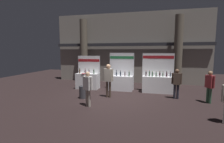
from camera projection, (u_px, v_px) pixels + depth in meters
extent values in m
plane|color=black|center=(116.00, 99.00, 8.86)|extent=(24.70, 24.70, 0.00)
cube|color=gray|center=(129.00, 48.00, 13.40)|extent=(12.35, 0.25, 5.60)
cube|color=#2D2D33|center=(129.00, 45.00, 13.07)|extent=(12.35, 0.20, 0.24)
cylinder|color=#665B4C|center=(84.00, 51.00, 13.55)|extent=(0.59, 0.59, 5.10)
cylinder|color=#665B4C|center=(178.00, 51.00, 11.84)|extent=(0.59, 0.59, 5.10)
cube|color=white|center=(87.00, 81.00, 11.22)|extent=(1.51, 0.60, 1.05)
cube|color=white|center=(89.00, 72.00, 11.47)|extent=(1.59, 0.04, 2.23)
cube|color=maroon|center=(89.00, 60.00, 11.36)|extent=(1.54, 0.01, 0.18)
cylinder|color=#472D14|center=(80.00, 71.00, 11.17)|extent=(0.07, 0.07, 0.27)
cylinder|color=#472D14|center=(80.00, 69.00, 11.15)|extent=(0.03, 0.03, 0.09)
cylinder|color=black|center=(80.00, 68.00, 11.14)|extent=(0.03, 0.03, 0.02)
cylinder|color=black|center=(85.00, 71.00, 11.24)|extent=(0.06, 0.06, 0.25)
cylinder|color=black|center=(85.00, 69.00, 11.22)|extent=(0.03, 0.03, 0.09)
cylinder|color=red|center=(85.00, 68.00, 11.22)|extent=(0.03, 0.03, 0.02)
cylinder|color=black|center=(89.00, 72.00, 11.02)|extent=(0.06, 0.06, 0.23)
cylinder|color=black|center=(89.00, 70.00, 11.00)|extent=(0.03, 0.03, 0.08)
cylinder|color=gold|center=(89.00, 69.00, 11.00)|extent=(0.03, 0.03, 0.02)
cylinder|color=#19381E|center=(94.00, 72.00, 11.00)|extent=(0.07, 0.07, 0.26)
cylinder|color=#19381E|center=(94.00, 70.00, 10.98)|extent=(0.03, 0.03, 0.06)
cylinder|color=gold|center=(94.00, 69.00, 10.98)|extent=(0.03, 0.03, 0.02)
cube|color=maroon|center=(83.00, 74.00, 11.02)|extent=(0.25, 0.31, 0.02)
cube|color=white|center=(121.00, 83.00, 10.75)|extent=(1.54, 0.60, 0.96)
cube|color=white|center=(122.00, 71.00, 10.99)|extent=(1.62, 0.04, 2.44)
cube|color=#1E6638|center=(122.00, 57.00, 10.86)|extent=(1.57, 0.01, 0.18)
cylinder|color=#19381E|center=(113.00, 74.00, 10.81)|extent=(0.07, 0.07, 0.26)
cylinder|color=#19381E|center=(113.00, 71.00, 10.79)|extent=(0.03, 0.03, 0.06)
cylinder|color=gold|center=(113.00, 71.00, 10.79)|extent=(0.03, 0.03, 0.02)
cylinder|color=black|center=(116.00, 74.00, 10.73)|extent=(0.07, 0.07, 0.28)
cylinder|color=black|center=(116.00, 71.00, 10.71)|extent=(0.03, 0.03, 0.09)
cylinder|color=black|center=(116.00, 70.00, 10.70)|extent=(0.03, 0.03, 0.02)
cylinder|color=black|center=(121.00, 74.00, 10.60)|extent=(0.07, 0.07, 0.26)
cylinder|color=black|center=(121.00, 71.00, 10.58)|extent=(0.03, 0.03, 0.09)
cylinder|color=black|center=(121.00, 71.00, 10.57)|extent=(0.03, 0.03, 0.02)
cylinder|color=black|center=(125.00, 74.00, 10.63)|extent=(0.06, 0.06, 0.23)
cylinder|color=black|center=(125.00, 72.00, 10.61)|extent=(0.03, 0.03, 0.08)
cylinder|color=red|center=(125.00, 71.00, 10.60)|extent=(0.03, 0.03, 0.02)
cylinder|color=#19381E|center=(129.00, 74.00, 10.52)|extent=(0.07, 0.07, 0.27)
cylinder|color=#19381E|center=(129.00, 71.00, 10.50)|extent=(0.03, 0.03, 0.09)
cylinder|color=gold|center=(129.00, 71.00, 10.49)|extent=(0.03, 0.03, 0.02)
cube|color=white|center=(157.00, 85.00, 10.15)|extent=(1.83, 0.60, 1.01)
cube|color=white|center=(158.00, 73.00, 10.40)|extent=(1.92, 0.04, 2.41)
cube|color=maroon|center=(158.00, 57.00, 10.26)|extent=(1.86, 0.01, 0.18)
cylinder|color=black|center=(146.00, 74.00, 10.21)|extent=(0.07, 0.07, 0.27)
cylinder|color=black|center=(146.00, 71.00, 10.19)|extent=(0.03, 0.03, 0.07)
cylinder|color=red|center=(146.00, 71.00, 10.19)|extent=(0.03, 0.03, 0.02)
cylinder|color=#19381E|center=(149.00, 74.00, 10.21)|extent=(0.07, 0.07, 0.28)
cylinder|color=#19381E|center=(149.00, 71.00, 10.19)|extent=(0.03, 0.03, 0.07)
cylinder|color=red|center=(149.00, 70.00, 10.19)|extent=(0.03, 0.03, 0.02)
cylinder|color=#19381E|center=(152.00, 74.00, 10.08)|extent=(0.07, 0.07, 0.25)
cylinder|color=#19381E|center=(152.00, 72.00, 10.06)|extent=(0.03, 0.03, 0.06)
cylinder|color=gold|center=(153.00, 71.00, 10.06)|extent=(0.03, 0.03, 0.02)
cylinder|color=#19381E|center=(156.00, 75.00, 10.04)|extent=(0.07, 0.07, 0.24)
cylinder|color=#19381E|center=(156.00, 72.00, 10.02)|extent=(0.03, 0.03, 0.06)
cylinder|color=red|center=(156.00, 71.00, 10.02)|extent=(0.03, 0.03, 0.02)
cylinder|color=black|center=(160.00, 75.00, 10.06)|extent=(0.07, 0.07, 0.23)
cylinder|color=black|center=(160.00, 72.00, 10.04)|extent=(0.03, 0.03, 0.09)
cylinder|color=gold|center=(160.00, 71.00, 10.03)|extent=(0.03, 0.03, 0.02)
cylinder|color=#19381E|center=(163.00, 75.00, 9.99)|extent=(0.06, 0.06, 0.23)
cylinder|color=#19381E|center=(163.00, 72.00, 9.97)|extent=(0.03, 0.03, 0.08)
cylinder|color=red|center=(163.00, 71.00, 9.97)|extent=(0.03, 0.03, 0.02)
cylinder|color=black|center=(167.00, 75.00, 9.97)|extent=(0.07, 0.07, 0.25)
cylinder|color=black|center=(167.00, 72.00, 9.95)|extent=(0.03, 0.03, 0.09)
cylinder|color=black|center=(167.00, 71.00, 9.94)|extent=(0.03, 0.03, 0.02)
cylinder|color=black|center=(170.00, 75.00, 9.88)|extent=(0.06, 0.06, 0.23)
cylinder|color=black|center=(170.00, 73.00, 9.86)|extent=(0.03, 0.03, 0.08)
cylinder|color=red|center=(170.00, 72.00, 9.86)|extent=(0.03, 0.03, 0.02)
cylinder|color=#38383D|center=(83.00, 92.00, 8.94)|extent=(0.39, 0.39, 0.65)
torus|color=black|center=(83.00, 86.00, 8.90)|extent=(0.39, 0.39, 0.02)
cylinder|color=#ADA393|center=(87.00, 98.00, 7.66)|extent=(0.12, 0.12, 0.78)
cylinder|color=#ADA393|center=(89.00, 98.00, 7.55)|extent=(0.12, 0.12, 0.78)
cube|color=silver|center=(88.00, 83.00, 7.52)|extent=(0.48, 0.42, 0.62)
sphere|color=tan|center=(88.00, 74.00, 7.47)|extent=(0.21, 0.21, 0.21)
cylinder|color=silver|center=(84.00, 82.00, 7.68)|extent=(0.08, 0.08, 0.59)
cylinder|color=silver|center=(91.00, 83.00, 7.35)|extent=(0.08, 0.08, 0.59)
cylinder|color=#23232D|center=(175.00, 92.00, 8.87)|extent=(0.12, 0.12, 0.77)
cylinder|color=#23232D|center=(178.00, 92.00, 8.83)|extent=(0.12, 0.12, 0.77)
cube|color=#47382D|center=(177.00, 79.00, 8.77)|extent=(0.36, 0.23, 0.61)
sphere|color=brown|center=(177.00, 71.00, 8.72)|extent=(0.21, 0.21, 0.21)
cylinder|color=#47382D|center=(172.00, 78.00, 8.82)|extent=(0.08, 0.08, 0.58)
cylinder|color=#47382D|center=(181.00, 79.00, 8.72)|extent=(0.08, 0.08, 0.58)
cylinder|color=#33563D|center=(208.00, 95.00, 8.17)|extent=(0.12, 0.12, 0.77)
cylinder|color=#33563D|center=(210.00, 96.00, 8.03)|extent=(0.12, 0.12, 0.77)
cube|color=maroon|center=(210.00, 82.00, 8.02)|extent=(0.38, 0.44, 0.61)
sphere|color=#8C6647|center=(210.00, 73.00, 7.97)|extent=(0.21, 0.21, 0.21)
cylinder|color=maroon|center=(206.00, 80.00, 8.24)|extent=(0.08, 0.08, 0.58)
cylinder|color=maroon|center=(214.00, 82.00, 7.80)|extent=(0.08, 0.08, 0.58)
cylinder|color=#ADA393|center=(223.00, 94.00, 5.67)|extent=(0.08, 0.08, 0.58)
cylinder|color=#47382D|center=(107.00, 89.00, 9.16)|extent=(0.12, 0.12, 0.89)
cylinder|color=#47382D|center=(110.00, 89.00, 9.10)|extent=(0.12, 0.12, 0.89)
cube|color=#ADA393|center=(108.00, 75.00, 9.04)|extent=(0.43, 0.28, 0.70)
sphere|color=tan|center=(108.00, 66.00, 8.98)|extent=(0.24, 0.24, 0.24)
cylinder|color=#ADA393|center=(104.00, 75.00, 9.13)|extent=(0.08, 0.08, 0.67)
cylinder|color=#ADA393|center=(113.00, 75.00, 8.94)|extent=(0.08, 0.08, 0.67)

